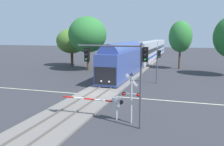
% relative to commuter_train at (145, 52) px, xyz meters
% --- Properties ---
extents(ground_plane, '(220.00, 220.00, 0.00)m').
position_rel_commuter_train_xyz_m(ground_plane, '(-0.00, -32.02, -2.74)').
color(ground_plane, '#333338').
extents(road_centre_stripe, '(44.00, 0.20, 0.01)m').
position_rel_commuter_train_xyz_m(road_centre_stripe, '(-0.00, -32.02, -2.73)').
color(road_centre_stripe, beige).
rests_on(road_centre_stripe, ground).
extents(railway_track, '(4.40, 80.00, 0.32)m').
position_rel_commuter_train_xyz_m(railway_track, '(-0.00, -32.02, -2.64)').
color(railway_track, slate).
rests_on(railway_track, ground).
extents(commuter_train, '(3.04, 62.50, 5.16)m').
position_rel_commuter_train_xyz_m(commuter_train, '(0.00, 0.00, 0.00)').
color(commuter_train, '#384C93').
rests_on(commuter_train, railway_track).
extents(crossing_gate_near, '(5.17, 0.40, 1.80)m').
position_rel_commuter_train_xyz_m(crossing_gate_near, '(3.74, -38.81, -1.35)').
color(crossing_gate_near, '#B7B7BC').
rests_on(crossing_gate_near, ground).
extents(crossing_signal_mast, '(1.36, 0.44, 3.86)m').
position_rel_commuter_train_xyz_m(crossing_signal_mast, '(5.47, -39.19, -0.38)').
color(crossing_signal_mast, '#B2B2B7').
rests_on(crossing_signal_mast, ground).
extents(traffic_signal_far_side, '(0.53, 0.38, 4.86)m').
position_rel_commuter_train_xyz_m(traffic_signal_far_side, '(5.64, -23.47, 0.52)').
color(traffic_signal_far_side, '#4C4C51').
rests_on(traffic_signal_far_side, ground).
extents(traffic_signal_near_right, '(5.11, 0.38, 6.06)m').
position_rel_commuter_train_xyz_m(traffic_signal_near_right, '(5.00, -40.10, 1.85)').
color(traffic_signal_near_right, '#4C4C51').
rests_on(traffic_signal_near_right, ground).
extents(pine_left_background, '(6.40, 6.40, 7.95)m').
position_rel_commuter_train_xyz_m(pine_left_background, '(-14.09, -9.85, 2.57)').
color(pine_left_background, '#4C3828').
rests_on(pine_left_background, ground).
extents(oak_behind_train, '(7.00, 7.00, 9.96)m').
position_rel_commuter_train_xyz_m(oak_behind_train, '(-8.23, -15.01, 3.91)').
color(oak_behind_train, '#4C3828').
rests_on(oak_behind_train, ground).
extents(elm_centre_background, '(4.43, 4.43, 9.29)m').
position_rel_commuter_train_xyz_m(elm_centre_background, '(8.04, -7.91, 3.53)').
color(elm_centre_background, '#4C3828').
rests_on(elm_centre_background, ground).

